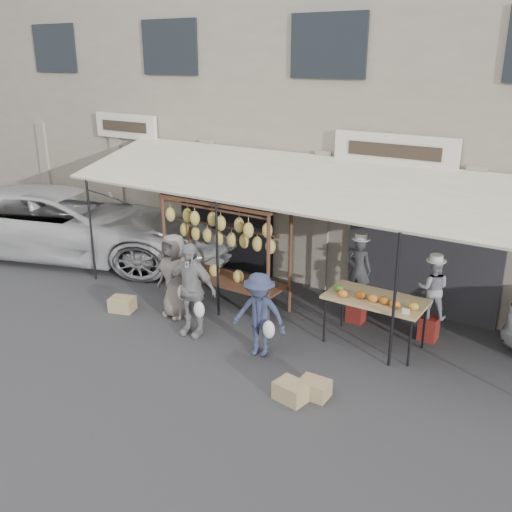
{
  "coord_description": "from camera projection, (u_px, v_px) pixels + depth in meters",
  "views": [
    {
      "loc": [
        5.2,
        -6.96,
        4.83
      ],
      "look_at": [
        -0.28,
        1.4,
        1.3
      ],
      "focal_mm": 40.0,
      "sensor_mm": 36.0,
      "label": 1
    }
  ],
  "objects": [
    {
      "name": "stool_left",
      "position": [
        357.0,
        310.0,
        10.89
      ],
      "size": [
        0.36,
        0.36,
        0.44
      ],
      "primitive_type": "cube",
      "rotation": [
        0.0,
        0.0,
        0.15
      ],
      "color": "maroon",
      "rests_on": "ground_plane"
    },
    {
      "name": "crate_far",
      "position": [
        122.0,
        304.0,
        11.36
      ],
      "size": [
        0.56,
        0.49,
        0.28
      ],
      "primitive_type": "cube",
      "rotation": [
        0.0,
        0.0,
        0.32
      ],
      "color": "tan",
      "rests_on": "ground_plane"
    },
    {
      "name": "stool_right",
      "position": [
        429.0,
        328.0,
        10.19
      ],
      "size": [
        0.34,
        0.34,
        0.44
      ],
      "primitive_type": "cube",
      "rotation": [
        0.0,
        0.0,
        -0.09
      ],
      "color": "maroon",
      "rests_on": "ground_plane"
    },
    {
      "name": "crate_near_a",
      "position": [
        291.0,
        391.0,
        8.42
      ],
      "size": [
        0.52,
        0.43,
        0.28
      ],
      "primitive_type": "cube",
      "rotation": [
        0.0,
        0.0,
        -0.15
      ],
      "color": "tan",
      "rests_on": "ground_plane"
    },
    {
      "name": "customer_right",
      "position": [
        259.0,
        315.0,
        9.5
      ],
      "size": [
        1.04,
        0.7,
        1.48
      ],
      "primitive_type": "imported",
      "rotation": [
        0.0,
        0.0,
        0.17
      ],
      "color": "#2E3550",
      "rests_on": "ground_plane"
    },
    {
      "name": "ground_plane",
      "position": [
        225.0,
        353.0,
        9.78
      ],
      "size": [
        90.0,
        90.0,
        0.0
      ],
      "primitive_type": "plane",
      "color": "#2D2D30"
    },
    {
      "name": "awning",
      "position": [
        295.0,
        182.0,
        10.72
      ],
      "size": [
        10.0,
        2.35,
        2.92
      ],
      "color": "beige",
      "rests_on": "ground_plane"
    },
    {
      "name": "produce_table",
      "position": [
        375.0,
        300.0,
        9.74
      ],
      "size": [
        1.7,
        0.9,
        1.04
      ],
      "color": "tan",
      "rests_on": "ground_plane"
    },
    {
      "name": "vendor_left",
      "position": [
        359.0,
        269.0,
        10.61
      ],
      "size": [
        0.46,
        0.31,
        1.25
      ],
      "primitive_type": "imported",
      "rotation": [
        0.0,
        0.0,
        3.11
      ],
      "color": "#353539",
      "rests_on": "stool_left"
    },
    {
      "name": "crate_near_b",
      "position": [
        314.0,
        388.0,
        8.51
      ],
      "size": [
        0.45,
        0.35,
        0.27
      ],
      "primitive_type": "cube",
      "rotation": [
        0.0,
        0.0,
        0.02
      ],
      "color": "tan",
      "rests_on": "ground_plane"
    },
    {
      "name": "shophouse",
      "position": [
        382.0,
        107.0,
        13.69
      ],
      "size": [
        24.0,
        6.15,
        7.3
      ],
      "color": "gray",
      "rests_on": "ground_plane"
    },
    {
      "name": "vendor_right",
      "position": [
        433.0,
        289.0,
        9.94
      ],
      "size": [
        0.63,
        0.54,
        1.1
      ],
      "primitive_type": "imported",
      "rotation": [
        0.0,
        0.0,
        3.42
      ],
      "color": "#9D9FA7",
      "rests_on": "stool_right"
    },
    {
      "name": "van",
      "position": [
        64.0,
        207.0,
        14.23
      ],
      "size": [
        6.58,
        4.56,
        2.5
      ],
      "primitive_type": "imported",
      "rotation": [
        0.0,
        0.0,
        1.9
      ],
      "color": "silver",
      "rests_on": "ground_plane"
    },
    {
      "name": "banana_rack",
      "position": [
        224.0,
        232.0,
        11.15
      ],
      "size": [
        2.6,
        0.9,
        2.24
      ],
      "color": "#3C2518",
      "rests_on": "ground_plane"
    },
    {
      "name": "customer_left",
      "position": [
        175.0,
        276.0,
        10.92
      ],
      "size": [
        0.89,
        0.65,
        1.67
      ],
      "primitive_type": "imported",
      "rotation": [
        0.0,
        0.0,
        -0.16
      ],
      "color": "slate",
      "rests_on": "ground_plane"
    },
    {
      "name": "customer_mid",
      "position": [
        191.0,
        289.0,
        10.2
      ],
      "size": [
        1.07,
        0.56,
        1.74
      ],
      "primitive_type": "imported",
      "rotation": [
        0.0,
        0.0,
        0.13
      ],
      "color": "gray",
      "rests_on": "ground_plane"
    }
  ]
}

